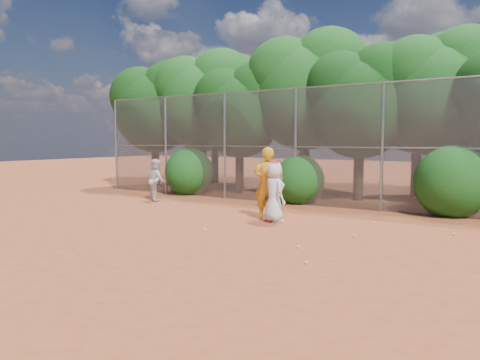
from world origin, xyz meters
The scene contains 23 objects.
ground centered at (0.00, 0.00, 0.00)m, with size 80.00×80.00×0.00m, color #9C4423.
fence_back centered at (-0.12, 6.00, 2.05)m, with size 20.05×0.09×4.03m.
tree_0 centered at (-9.44, 8.04, 3.93)m, with size 4.38×3.81×6.00m.
tree_1 centered at (-6.94, 8.54, 4.16)m, with size 4.64×4.03×6.35m.
tree_2 centered at (-4.45, 7.83, 3.58)m, with size 3.99×3.47×5.47m.
tree_3 centered at (-1.94, 8.84, 4.40)m, with size 4.89×4.26×6.70m.
tree_4 centered at (0.55, 8.24, 3.76)m, with size 4.19×3.64×5.73m.
tree_5 centered at (3.06, 9.04, 4.05)m, with size 4.51×3.92×6.17m.
tree_9 centered at (-7.94, 10.84, 4.34)m, with size 4.83×4.20×6.62m.
tree_10 centered at (-2.93, 11.05, 4.63)m, with size 5.15×4.48×7.06m.
tree_11 centered at (2.06, 10.64, 4.16)m, with size 4.64×4.03×6.35m.
bush_0 centered at (-6.00, 6.30, 1.00)m, with size 2.00×2.00×2.00m, color #104312.
bush_1 centered at (-1.00, 6.30, 0.90)m, with size 1.80×1.80×1.80m, color #104312.
bush_2 centered at (4.00, 6.30, 1.10)m, with size 2.20×2.20×2.20m, color #104312.
player_yellow centered at (-0.26, 2.76, 1.02)m, with size 0.96×0.80×2.04m.
player_teen centered at (0.11, 2.52, 0.83)m, with size 0.96×0.87×1.67m.
player_white centered at (-5.72, 4.04, 0.77)m, with size 0.94×0.89×1.54m.
ball_0 centered at (2.06, 0.06, 0.03)m, with size 0.07×0.07×0.07m, color #CEF12B.
ball_1 centered at (2.53, 3.69, 0.03)m, with size 0.07×0.07×0.07m, color #CEF12B.
ball_2 centered at (2.73, -1.00, 0.03)m, with size 0.07×0.07×0.07m, color #CEF12B.
ball_3 centered at (2.65, 1.77, 0.03)m, with size 0.07×0.07×0.07m, color #CEF12B.
ball_4 centered at (-0.69, 0.46, 0.03)m, with size 0.07×0.07×0.07m, color #CEF12B.
ball_5 centered at (4.55, 3.23, 0.03)m, with size 0.07×0.07×0.07m, color #CEF12B.
Camera 1 is at (6.29, -8.60, 2.26)m, focal length 35.00 mm.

